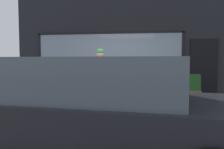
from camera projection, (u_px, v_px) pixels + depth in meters
ground_plane at (112, 113)px, 5.67m from camera, size 40.00×40.00×0.00m
shopfront_facade at (121, 48)px, 7.91m from camera, size 7.86×0.29×3.67m
display_table_main at (117, 82)px, 6.70m from camera, size 2.48×0.73×0.87m
person_browsing at (100, 74)px, 6.13m from camera, size 0.32×0.65×1.69m
small_dog at (113, 99)px, 6.00m from camera, size 0.49×0.51×0.46m
sandwich_board_sign at (189, 91)px, 6.30m from camera, size 0.66×0.65×0.96m
parked_car at (92, 105)px, 3.06m from camera, size 4.42×2.11×1.41m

